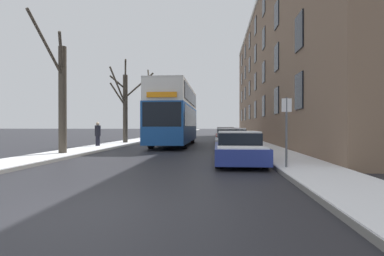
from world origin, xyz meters
TOP-DOWN VIEW (x-y plane):
  - ground_plane at (0.00, 0.00)m, footprint 320.00×320.00m
  - sidewalk_left at (-5.40, 53.00)m, footprint 2.16×130.00m
  - sidewalk_right at (5.40, 53.00)m, footprint 2.16×130.00m
  - terrace_facade_right at (10.98, 27.28)m, footprint 9.10×44.61m
  - bare_tree_left_0 at (-5.32, 9.40)m, footprint 1.39×4.12m
  - bare_tree_left_1 at (-5.09, 19.03)m, footprint 3.33×3.01m
  - bare_tree_left_2 at (-5.03, 28.07)m, footprint 3.07×3.35m
  - double_decker_bus at (-0.86, 18.04)m, footprint 2.61×11.17m
  - parked_car_0 at (3.22, 7.16)m, footprint 1.87×4.52m
  - parked_car_1 at (3.22, 13.10)m, footprint 1.90×4.39m
  - parked_car_2 at (3.22, 18.75)m, footprint 1.85×4.52m
  - parked_car_3 at (3.22, 24.18)m, footprint 1.88×4.34m
  - parked_car_4 at (3.22, 30.41)m, footprint 1.83×4.39m
  - pedestrian_left_sidewalk at (-5.69, 14.83)m, footprint 0.39×0.39m
  - street_sign_post at (4.62, 5.09)m, footprint 0.32×0.07m

SIDE VIEW (x-z plane):
  - ground_plane at x=0.00m, z-range 0.00..0.00m
  - sidewalk_left at x=-5.40m, z-range 0.00..0.16m
  - sidewalk_right at x=5.40m, z-range 0.00..0.16m
  - parked_car_0 at x=3.22m, z-range -0.04..1.25m
  - parked_car_2 at x=3.22m, z-range -0.05..1.31m
  - parked_car_1 at x=3.22m, z-range -0.05..1.33m
  - parked_car_4 at x=3.22m, z-range -0.05..1.34m
  - parked_car_3 at x=3.22m, z-range -0.05..1.34m
  - pedestrian_left_sidewalk at x=-5.69m, z-range 0.09..1.86m
  - street_sign_post at x=4.62m, z-range 0.18..2.62m
  - double_decker_bus at x=-0.86m, z-range 0.30..4.79m
  - bare_tree_left_0 at x=-5.32m, z-range -0.17..6.30m
  - bare_tree_left_1 at x=-5.09m, z-range -0.04..6.60m
  - bare_tree_left_2 at x=-5.03m, z-range -0.34..7.90m
  - terrace_facade_right at x=10.98m, z-range 0.00..14.75m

